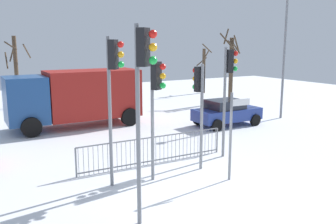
{
  "coord_description": "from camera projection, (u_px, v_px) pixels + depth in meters",
  "views": [
    {
      "loc": [
        -6.27,
        -8.93,
        4.6
      ],
      "look_at": [
        0.62,
        3.11,
        1.97
      ],
      "focal_mm": 39.26,
      "sensor_mm": 36.0,
      "label": 1
    }
  ],
  "objects": [
    {
      "name": "delivery_truck",
      "position": [
        76.0,
        96.0,
        20.09
      ],
      "size": [
        7.06,
        2.73,
        3.1
      ],
      "rotation": [
        0.0,
        0.0,
        3.14
      ],
      "color": "maroon",
      "rests_on": "ground"
    },
    {
      "name": "bare_tree_right",
      "position": [
        204.0,
        69.0,
        33.71
      ],
      "size": [
        1.15,
        1.19,
        4.51
      ],
      "color": "#473828",
      "rests_on": "ground"
    },
    {
      "name": "traffic_light_rear_left",
      "position": [
        199.0,
        93.0,
        13.21
      ],
      "size": [
        0.33,
        0.57,
        3.86
      ],
      "rotation": [
        0.0,
        0.0,
        0.06
      ],
      "color": "slate",
      "rests_on": "ground"
    },
    {
      "name": "car_blue_mid",
      "position": [
        226.0,
        112.0,
        20.59
      ],
      "size": [
        3.81,
        1.94,
        1.47
      ],
      "rotation": [
        0.0,
        0.0,
        0.0
      ],
      "color": "navy",
      "rests_on": "ground"
    },
    {
      "name": "traffic_light_mid_left",
      "position": [
        229.0,
        77.0,
        14.53
      ],
      "size": [
        0.55,
        0.37,
        4.43
      ],
      "rotation": [
        0.0,
        0.0,
        4.44
      ],
      "color": "slate",
      "rests_on": "ground"
    },
    {
      "name": "bare_tree_centre",
      "position": [
        16.0,
        70.0,
        25.79
      ],
      "size": [
        1.81,
        1.76,
        5.07
      ],
      "color": "#473828",
      "rests_on": "ground"
    },
    {
      "name": "direction_sign_post",
      "position": [
        232.0,
        131.0,
        12.24
      ],
      "size": [
        0.79,
        0.09,
        2.99
      ],
      "rotation": [
        0.0,
        0.0,
        -0.04
      ],
      "color": "slate",
      "rests_on": "ground"
    },
    {
      "name": "traffic_light_foreground_left",
      "position": [
        113.0,
        79.0,
        11.32
      ],
      "size": [
        0.47,
        0.47,
        4.79
      ],
      "rotation": [
        0.0,
        0.0,
        3.93
      ],
      "color": "slate",
      "rests_on": "ground"
    },
    {
      "name": "traffic_light_mid_right",
      "position": [
        156.0,
        93.0,
        11.89
      ],
      "size": [
        0.41,
        0.52,
        4.1
      ],
      "rotation": [
        0.0,
        0.0,
        3.63
      ],
      "color": "slate",
      "rests_on": "ground"
    },
    {
      "name": "ground_plane",
      "position": [
        200.0,
        191.0,
        11.53
      ],
      "size": [
        60.0,
        60.0,
        0.0
      ],
      "primitive_type": "plane",
      "color": "white"
    },
    {
      "name": "pedestrian_guard_railing",
      "position": [
        154.0,
        150.0,
        14.09
      ],
      "size": [
        6.1,
        0.11,
        1.07
      ],
      "rotation": [
        0.0,
        0.0,
        -0.01
      ],
      "color": "slate",
      "rests_on": "ground"
    },
    {
      "name": "street_lamp",
      "position": [
        285.0,
        44.0,
        21.95
      ],
      "size": [
        0.36,
        0.36,
        7.5
      ],
      "color": "slate",
      "rests_on": "ground"
    },
    {
      "name": "traffic_light_rear_right",
      "position": [
        143.0,
        82.0,
        8.75
      ],
      "size": [
        0.45,
        0.48,
        5.04
      ],
      "rotation": [
        0.0,
        0.0,
        3.81
      ],
      "color": "slate",
      "rests_on": "ground"
    },
    {
      "name": "bare_tree_left",
      "position": [
        231.0,
        66.0,
        28.4
      ],
      "size": [
        1.37,
        1.46,
        5.67
      ],
      "color": "#473828",
      "rests_on": "ground"
    }
  ]
}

